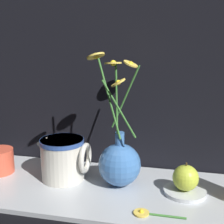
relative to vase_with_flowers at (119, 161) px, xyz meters
The scene contains 7 objects.
ground_plane 0.09m from the vase_with_flowers, 129.72° to the right, with size 6.00×6.00×0.00m, color black.
shelf 0.08m from the vase_with_flowers, 129.72° to the right, with size 0.85×0.31×0.01m.
vase_with_flowers is the anchor object (origin of this frame).
ceramic_pitcher 0.16m from the vase_with_flowers, behind, with size 0.15×0.12×0.13m.
saucer_plate 0.18m from the vase_with_flowers, ahead, with size 0.11×0.11×0.01m.
orange_fruit 0.18m from the vase_with_flowers, ahead, with size 0.07×0.07×0.07m.
loose_daisy 0.17m from the vase_with_flowers, 55.25° to the right, with size 0.12×0.04×0.01m.
Camera 1 is at (0.17, -0.74, 0.40)m, focal length 50.00 mm.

